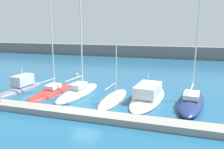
% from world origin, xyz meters
% --- Properties ---
extents(ground_plane, '(120.00, 120.00, 0.00)m').
position_xyz_m(ground_plane, '(0.00, 0.00, 0.00)').
color(ground_plane, '#1E567A').
extents(dock_pier, '(26.01, 1.55, 0.56)m').
position_xyz_m(dock_pier, '(0.00, -1.49, 0.28)').
color(dock_pier, gray).
rests_on(dock_pier, ground_plane).
extents(breakwater_seawall, '(108.00, 3.02, 3.14)m').
position_xyz_m(breakwater_seawall, '(0.00, 41.37, 1.57)').
color(breakwater_seawall, slate).
rests_on(breakwater_seawall, ground_plane).
extents(motorboat_slate_nearest, '(2.53, 7.88, 3.34)m').
position_xyz_m(motorboat_slate_nearest, '(-10.58, 3.94, 0.38)').
color(motorboat_slate_nearest, slate).
rests_on(motorboat_slate_nearest, ground_plane).
extents(sailboat_red_second, '(2.99, 8.50, 14.52)m').
position_xyz_m(sailboat_red_second, '(-6.11, 4.20, 0.23)').
color(sailboat_red_second, '#B72D28').
rests_on(sailboat_red_second, ground_plane).
extents(sailboat_ivory_third, '(3.06, 8.55, 17.80)m').
position_xyz_m(sailboat_ivory_third, '(-2.76, 4.40, 0.45)').
color(sailboat_ivory_third, silver).
rests_on(sailboat_ivory_third, ground_plane).
extents(sailboat_sand_fourth, '(2.40, 7.69, 12.49)m').
position_xyz_m(sailboat_sand_fourth, '(1.67, 3.83, 0.12)').
color(sailboat_sand_fourth, beige).
rests_on(sailboat_sand_fourth, ground_plane).
extents(motorboat_white_fifth, '(4.15, 10.09, 3.40)m').
position_xyz_m(motorboat_white_fifth, '(5.28, 5.15, 0.37)').
color(motorboat_white_fifth, white).
rests_on(motorboat_white_fifth, ground_plane).
extents(sailboat_navy_sixth, '(3.44, 9.47, 19.25)m').
position_xyz_m(sailboat_navy_sixth, '(9.69, 4.78, 0.50)').
color(sailboat_navy_sixth, navy).
rests_on(sailboat_navy_sixth, ground_plane).
extents(mooring_buoy_yellow, '(0.53, 0.53, 0.53)m').
position_xyz_m(mooring_buoy_yellow, '(-8.17, 14.97, 0.00)').
color(mooring_buoy_yellow, yellow).
rests_on(mooring_buoy_yellow, ground_plane).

